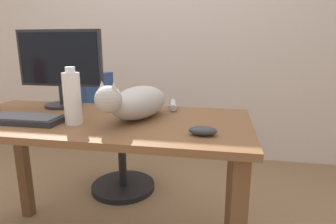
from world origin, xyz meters
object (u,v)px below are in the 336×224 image
object	(u,v)px
computer_mouse	(203,131)
spray_bottle	(72,98)
office_chair	(116,142)
keyboard	(16,118)
cat	(137,102)
monitor	(60,65)

from	to	relation	value
computer_mouse	spray_bottle	distance (m)	0.57
office_chair	spray_bottle	bearing A→B (deg)	-80.17
spray_bottle	computer_mouse	bearing A→B (deg)	-5.89
keyboard	cat	world-z (taller)	cat
monitor	spray_bottle	bearing A→B (deg)	-53.11
keyboard	spray_bottle	xyz separation A→B (m)	(0.28, 0.02, 0.10)
spray_bottle	office_chair	bearing A→B (deg)	99.83
computer_mouse	spray_bottle	size ratio (longest dim) A/B	0.45
keyboard	office_chair	bearing A→B (deg)	80.92
office_chair	computer_mouse	distance (m)	1.20
keyboard	computer_mouse	world-z (taller)	computer_mouse
keyboard	computer_mouse	size ratio (longest dim) A/B	4.00
keyboard	cat	bearing A→B (deg)	14.97
monitor	keyboard	bearing A→B (deg)	-96.81
keyboard	cat	distance (m)	0.55
cat	computer_mouse	size ratio (longest dim) A/B	5.30
keyboard	spray_bottle	size ratio (longest dim) A/B	1.79
office_chair	keyboard	distance (m)	0.94
keyboard	computer_mouse	distance (m)	0.84
keyboard	cat	xyz separation A→B (m)	(0.52, 0.14, 0.07)
monitor	computer_mouse	bearing A→B (deg)	-25.02
monitor	spray_bottle	distance (m)	0.41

